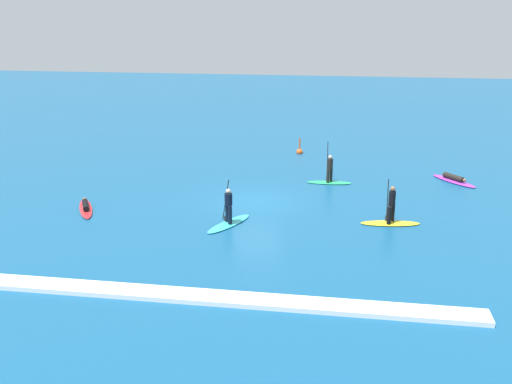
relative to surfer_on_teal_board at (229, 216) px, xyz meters
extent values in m
plane|color=navy|center=(0.74, 3.54, -0.44)|extent=(120.00, 120.00, 0.00)
ellipsoid|color=#33C6CC|center=(0.00, -0.01, -0.39)|extent=(1.98, 2.97, 0.09)
cylinder|color=black|center=(0.09, -0.15, 0.10)|extent=(0.26, 0.26, 0.88)
cylinder|color=black|center=(-0.08, 0.13, 0.10)|extent=(0.26, 0.26, 0.88)
cylinder|color=black|center=(0.00, -0.01, 0.81)|extent=(0.48, 0.48, 0.55)
sphere|color=beige|center=(0.00, -0.01, 1.20)|extent=(0.29, 0.29, 0.22)
cylinder|color=black|center=(-0.18, 0.25, 0.68)|extent=(0.40, 0.24, 2.01)
cube|color=black|center=(-0.18, 0.25, -0.28)|extent=(0.21, 0.14, 0.32)
ellipsoid|color=red|center=(-7.46, 0.96, -0.38)|extent=(1.97, 3.04, 0.11)
cylinder|color=black|center=(-7.44, 0.92, -0.19)|extent=(0.87, 1.31, 0.28)
sphere|color=brown|center=(-7.81, 1.62, -0.17)|extent=(0.35, 0.35, 0.26)
ellipsoid|color=purple|center=(11.55, 8.72, -0.38)|extent=(2.52, 2.90, 0.11)
cylinder|color=black|center=(11.52, 8.76, -0.17)|extent=(1.09, 1.26, 0.31)
sphere|color=brown|center=(12.01, 8.14, -0.15)|extent=(0.29, 0.29, 0.20)
ellipsoid|color=yellow|center=(7.41, 1.19, -0.39)|extent=(2.81, 1.09, 0.09)
cylinder|color=black|center=(7.50, 1.40, 0.06)|extent=(0.22, 0.22, 0.82)
cylinder|color=black|center=(7.32, 0.98, 0.06)|extent=(0.22, 0.22, 0.82)
cylinder|color=black|center=(7.41, 1.19, 0.82)|extent=(0.35, 0.35, 0.69)
sphere|color=brown|center=(7.41, 1.19, 1.29)|extent=(0.26, 0.26, 0.24)
cylinder|color=black|center=(7.23, 1.43, 0.65)|extent=(0.07, 0.22, 2.00)
cube|color=black|center=(7.23, 1.43, -0.29)|extent=(0.09, 0.21, 0.32)
ellipsoid|color=#23B266|center=(4.42, 7.36, -0.40)|extent=(2.56, 0.83, 0.08)
cylinder|color=black|center=(4.51, 7.52, 0.03)|extent=(0.17, 0.17, 0.78)
cylinder|color=black|center=(4.34, 7.20, 0.03)|extent=(0.17, 0.17, 0.78)
cylinder|color=black|center=(4.42, 7.36, 0.72)|extent=(0.34, 0.34, 0.58)
sphere|color=beige|center=(4.42, 7.36, 1.11)|extent=(0.22, 0.22, 0.21)
cylinder|color=black|center=(4.26, 7.61, 0.78)|extent=(0.06, 0.40, 2.25)
cube|color=black|center=(4.26, 7.61, -0.30)|extent=(0.07, 0.20, 0.32)
sphere|color=#E55119|center=(2.17, 14.17, -0.33)|extent=(0.45, 0.45, 0.45)
cylinder|color=#E55119|center=(2.17, 14.17, 0.11)|extent=(0.11, 0.11, 1.09)
cube|color=white|center=(0.74, -7.13, -0.35)|extent=(18.51, 0.90, 0.18)
camera|label=1|loc=(4.95, -24.08, 9.04)|focal=39.77mm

